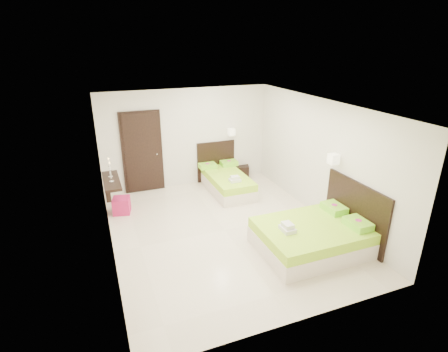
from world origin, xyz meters
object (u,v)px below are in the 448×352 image
object	(u,v)px
bed_single	(226,180)
nightstand	(242,171)
bed_double	(315,235)
ottoman	(122,205)

from	to	relation	value
bed_single	nightstand	world-z (taller)	bed_single
bed_double	bed_single	bearing A→B (deg)	99.64
bed_double	nightstand	distance (m)	3.96
bed_double	nightstand	bearing A→B (deg)	86.44
nightstand	ottoman	size ratio (longest dim) A/B	1.04
ottoman	bed_single	bearing A→B (deg)	7.01
bed_double	nightstand	size ratio (longest dim) A/B	5.10
bed_single	nightstand	bearing A→B (deg)	43.74
bed_single	bed_double	bearing A→B (deg)	-80.36
bed_single	ottoman	world-z (taller)	bed_single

